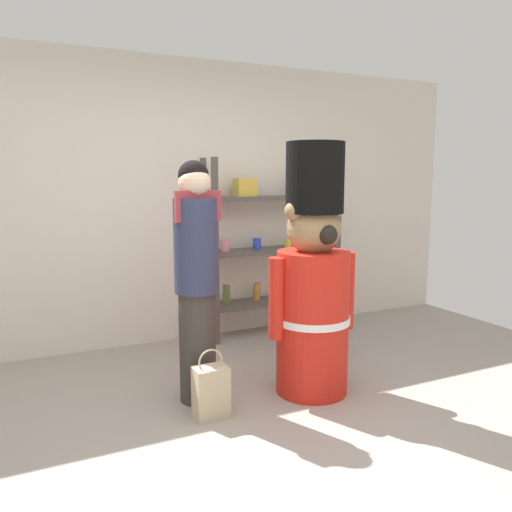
{
  "coord_description": "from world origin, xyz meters",
  "views": [
    {
      "loc": [
        -1.33,
        -2.46,
        1.53
      ],
      "look_at": [
        0.17,
        0.65,
        1.0
      ],
      "focal_mm": 35.99,
      "sensor_mm": 36.0,
      "label": 1
    }
  ],
  "objects_px": {
    "merchandise_shelf": "(271,245)",
    "person_shopper": "(196,275)",
    "teddy_bear_guard": "(313,283)",
    "shopping_bag": "(211,391)"
  },
  "relations": [
    {
      "from": "merchandise_shelf",
      "to": "teddy_bear_guard",
      "type": "relative_size",
      "value": 0.97
    },
    {
      "from": "person_shopper",
      "to": "merchandise_shelf",
      "type": "bearing_deg",
      "value": 45.42
    },
    {
      "from": "teddy_bear_guard",
      "to": "person_shopper",
      "type": "distance_m",
      "value": 0.82
    },
    {
      "from": "person_shopper",
      "to": "shopping_bag",
      "type": "bearing_deg",
      "value": -92.61
    },
    {
      "from": "merchandise_shelf",
      "to": "person_shopper",
      "type": "relative_size",
      "value": 1.04
    },
    {
      "from": "merchandise_shelf",
      "to": "teddy_bear_guard",
      "type": "height_order",
      "value": "teddy_bear_guard"
    },
    {
      "from": "merchandise_shelf",
      "to": "shopping_bag",
      "type": "xyz_separation_m",
      "value": [
        -1.22,
        -1.51,
        -0.7
      ]
    },
    {
      "from": "merchandise_shelf",
      "to": "person_shopper",
      "type": "height_order",
      "value": "merchandise_shelf"
    },
    {
      "from": "merchandise_shelf",
      "to": "teddy_bear_guard",
      "type": "bearing_deg",
      "value": -106.15
    },
    {
      "from": "merchandise_shelf",
      "to": "person_shopper",
      "type": "bearing_deg",
      "value": -134.58
    }
  ]
}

